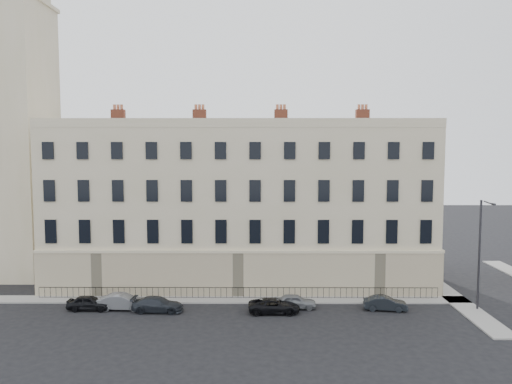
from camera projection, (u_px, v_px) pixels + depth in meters
ground at (313, 320)px, 38.34m from camera, size 160.00×160.00×0.00m
terrace at (241, 206)px, 49.65m from camera, size 36.22×12.22×17.00m
church_tower at (6, 95)px, 50.83m from camera, size 8.00×8.13×44.00m
pavement_terrace at (192, 300)px, 43.36m from camera, size 48.00×2.00×0.12m
pavement_east_return at (444, 290)px, 46.25m from camera, size 2.00×24.00×0.12m
railings at (238, 293)px, 43.70m from camera, size 35.00×0.04×0.96m
car_a at (89, 303)px, 40.71m from camera, size 3.55×1.49×1.20m
car_b at (122, 302)px, 40.83m from camera, size 3.98×1.51×1.30m
car_c at (158, 304)px, 40.28m from camera, size 4.23×1.91×1.20m
car_d at (274, 306)px, 40.00m from camera, size 4.17×1.94×1.15m
car_e at (295, 301)px, 41.13m from camera, size 3.49×1.48×1.18m
car_f at (385, 303)px, 40.65m from camera, size 3.62×1.64×1.15m
streetlamp at (480, 250)px, 40.20m from camera, size 0.48×1.95×9.06m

